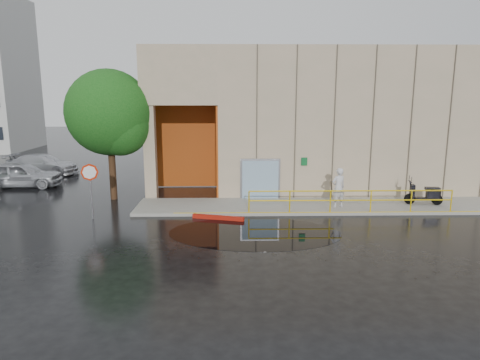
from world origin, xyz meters
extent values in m
plane|color=black|center=(0.00, 0.00, 0.00)|extent=(120.00, 120.00, 0.00)
cube|color=gray|center=(4.00, 4.50, 0.07)|extent=(20.00, 3.00, 0.15)
cube|color=tan|center=(6.00, 11.00, 4.00)|extent=(16.00, 10.00, 8.00)
cube|color=tan|center=(-4.00, 11.00, 6.50)|extent=(4.00, 10.00, 3.00)
cube|color=tan|center=(-5.60, 6.40, 2.50)|extent=(0.60, 0.60, 5.00)
cube|color=#AE4610|center=(-4.00, 9.50, 2.50)|extent=(3.80, 0.15, 4.90)
cube|color=#AE4610|center=(-2.05, 7.75, 2.50)|extent=(0.10, 3.50, 4.90)
cube|color=#91B0C6|center=(0.20, 5.88, 1.15)|extent=(1.90, 0.10, 2.00)
cube|color=slate|center=(0.20, 5.96, 1.15)|extent=(2.10, 0.06, 2.20)
cube|color=#0B5323|center=(2.50, 5.94, 2.10)|extent=(0.32, 0.04, 0.42)
cylinder|color=gold|center=(4.25, 3.15, 1.15)|extent=(9.50, 0.06, 0.06)
cylinder|color=gold|center=(4.25, 3.15, 0.70)|extent=(9.50, 0.06, 0.06)
imported|color=silver|center=(3.88, 4.05, 1.11)|extent=(0.82, 0.67, 1.93)
cylinder|color=black|center=(7.60, 4.51, 0.41)|extent=(0.54, 0.18, 0.53)
cylinder|color=black|center=(8.90, 4.31, 0.41)|extent=(0.54, 0.18, 0.53)
cylinder|color=slate|center=(-7.62, 2.73, 1.10)|extent=(0.07, 0.07, 2.20)
cylinder|color=#BF1D00|center=(-7.62, 2.70, 2.15)|extent=(0.75, 0.24, 0.76)
cylinder|color=white|center=(-7.62, 2.67, 2.15)|extent=(0.58, 0.17, 0.60)
cube|color=#9C160A|center=(-1.92, 2.50, 0.09)|extent=(2.36, 0.79, 0.18)
cube|color=black|center=(-0.37, 0.55, 0.00)|extent=(7.28, 4.74, 0.01)
imported|color=#B3B5BB|center=(-14.05, 9.57, 0.79)|extent=(4.74, 2.14, 1.58)
imported|color=silver|center=(-14.64, 13.92, 0.71)|extent=(5.09, 2.48, 1.43)
cylinder|color=black|center=(-7.67, 6.48, 1.65)|extent=(0.36, 0.36, 3.29)
sphere|color=#285518|center=(-7.67, 6.48, 4.63)|extent=(4.46, 4.46, 4.46)
sphere|color=#285518|center=(-7.09, 6.25, 3.96)|extent=(3.12, 3.12, 3.12)
camera|label=1|loc=(-1.29, -16.10, 5.54)|focal=32.00mm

